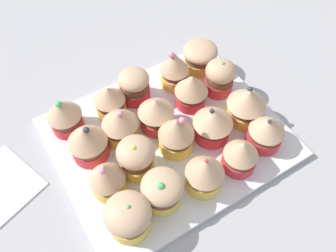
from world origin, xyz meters
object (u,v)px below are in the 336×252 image
object	(u,v)px
cupcake_5	(107,178)
cupcake_7	(177,133)
cupcake_13	(191,90)
cupcake_9	(246,104)
cupcake_3	(241,155)
cupcake_10	(88,141)
cupcake_16	(110,101)
baking_tray	(168,138)
cupcake_12	(156,113)
cupcake_1	(162,190)
cupcake_17	(134,85)
cupcake_6	(136,157)
cupcake_2	(203,174)
cupcake_8	(213,123)
cupcake_11	(120,124)
cupcake_14	(220,77)
cupcake_15	(64,115)
cupcake_19	(200,56)
cupcake_18	(175,69)
cupcake_0	(128,217)
cupcake_4	(266,131)

from	to	relation	value
cupcake_5	cupcake_7	size ratio (longest dim) A/B	0.95
cupcake_13	cupcake_9	bearing A→B (deg)	-50.97
cupcake_3	cupcake_10	xyz separation A→B (cm)	(-19.75, 14.55, 0.60)
cupcake_10	cupcake_16	world-z (taller)	cupcake_10
baking_tray	cupcake_12	world-z (taller)	cupcake_12
cupcake_1	cupcake_13	world-z (taller)	cupcake_13
cupcake_12	cupcake_17	xyz separation A→B (cm)	(-0.08, 7.78, -0.34)
cupcake_1	cupcake_6	xyz separation A→B (cm)	(-0.67, 6.82, 0.42)
cupcake_3	cupcake_16	distance (cm)	24.37
cupcake_3	cupcake_10	world-z (taller)	cupcake_10
baking_tray	cupcake_17	bearing A→B (deg)	93.71
baking_tray	cupcake_6	bearing A→B (deg)	-159.35
baking_tray	cupcake_2	xyz separation A→B (cm)	(-0.39, -10.76, 4.40)
cupcake_1	cupcake_8	bearing A→B (deg)	23.77
cupcake_8	cupcake_10	world-z (taller)	cupcake_10
cupcake_7	cupcake_16	bearing A→B (deg)	116.94
cupcake_11	cupcake_14	distance (cm)	20.52
cupcake_12	cupcake_14	distance (cm)	14.33
cupcake_15	cupcake_19	xyz separation A→B (cm)	(28.07, 0.27, -0.73)
baking_tray	cupcake_13	bearing A→B (deg)	28.71
baking_tray	cupcake_3	distance (cm)	13.50
baking_tray	cupcake_3	bearing A→B (deg)	-57.99
cupcake_9	cupcake_18	size ratio (longest dim) A/B	0.95
cupcake_1	cupcake_19	xyz separation A→B (cm)	(20.81, 20.57, -0.17)
cupcake_11	cupcake_14	world-z (taller)	same
cupcake_12	cupcake_1	bearing A→B (deg)	-116.52
cupcake_6	cupcake_3	bearing A→B (deg)	-29.30
cupcake_0	cupcake_19	xyz separation A→B (cm)	(27.03, 21.63, -0.46)
cupcake_0	cupcake_15	distance (cm)	21.39
cupcake_10	cupcake_18	size ratio (longest dim) A/B	0.99
baking_tray	cupcake_12	bearing A→B (deg)	101.97
cupcake_16	cupcake_18	size ratio (longest dim) A/B	0.82
cupcake_11	cupcake_1	bearing A→B (deg)	-90.16
cupcake_1	cupcake_7	xyz separation A→B (cm)	(7.08, 7.08, 0.69)
cupcake_5	cupcake_11	xyz separation A→B (cm)	(6.22, 7.87, -0.22)
cupcake_2	cupcake_7	xyz separation A→B (cm)	(0.58, 8.16, 0.19)
cupcake_12	cupcake_11	bearing A→B (deg)	169.44
cupcake_8	cupcake_7	bearing A→B (deg)	169.35
cupcake_2	cupcake_15	xyz separation A→B (cm)	(-13.76, 21.38, 0.07)
cupcake_9	baking_tray	bearing A→B (deg)	164.76
cupcake_12	baking_tray	bearing A→B (deg)	-78.03
cupcake_16	cupcake_18	bearing A→B (deg)	0.18
cupcake_4	cupcake_12	distance (cm)	18.70
cupcake_9	cupcake_19	size ratio (longest dim) A/B	1.15
cupcake_7	cupcake_14	bearing A→B (deg)	26.50
cupcake_2	cupcake_18	bearing A→B (deg)	69.21
baking_tray	cupcake_7	xyz separation A→B (cm)	(0.19, -2.60, 4.58)
cupcake_0	cupcake_8	bearing A→B (deg)	19.55
cupcake_0	cupcake_13	xyz separation A→B (cm)	(20.45, 14.76, 0.30)
cupcake_5	cupcake_11	bearing A→B (deg)	51.65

